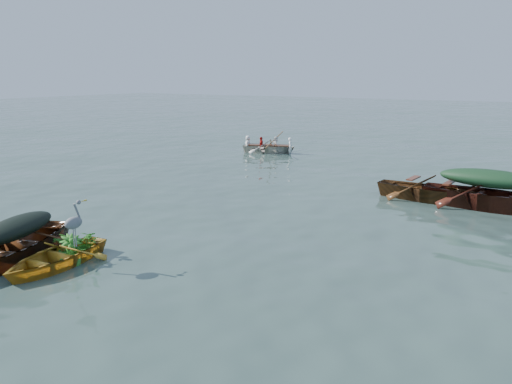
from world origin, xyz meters
TOP-DOWN VIEW (x-y plane):
  - ground at (0.00, 0.00)m, footprint 140.00×140.00m
  - yellow_dinghy at (-2.13, -3.56)m, footprint 1.49×3.04m
  - dark_covered_boat at (-3.17, -3.68)m, footprint 2.80×4.29m
  - green_tarp_boat at (4.77, 5.78)m, footprint 5.22×1.94m
  - open_wooden_boat at (3.13, 5.89)m, footprint 4.63×1.85m
  - rowed_boat at (-5.88, 11.73)m, footprint 3.79×2.21m
  - dark_tarp_cover at (-3.17, -3.68)m, footprint 1.54×2.36m
  - green_tarp_cover at (4.77, 5.78)m, footprint 2.87×1.06m
  - thwart_benches at (3.13, 5.89)m, footprint 2.33×1.07m
  - heron at (-1.59, -3.47)m, footprint 0.31×0.42m
  - dinghy_weeds at (-2.14, -3.01)m, footprint 0.76×0.95m
  - rowers at (-5.88, 11.73)m, footprint 2.72×1.75m
  - oars at (-5.88, 11.73)m, footprint 1.41×2.65m

SIDE VIEW (x-z plane):
  - ground at x=0.00m, z-range 0.00..0.00m
  - yellow_dinghy at x=-2.13m, z-range -0.39..0.39m
  - dark_covered_boat at x=-3.17m, z-range -0.51..0.51m
  - green_tarp_boat at x=4.77m, z-range -0.62..0.62m
  - open_wooden_boat at x=3.13m, z-range -0.53..0.53m
  - rowed_boat at x=-5.88m, z-range -0.41..0.41m
  - oars at x=-5.88m, z-range 0.41..0.47m
  - thwart_benches at x=3.13m, z-range 0.53..0.57m
  - dinghy_weeds at x=-2.14m, z-range 0.39..0.99m
  - dark_tarp_cover at x=-3.17m, z-range 0.51..0.91m
  - rowers at x=-5.88m, z-range 0.41..1.17m
  - heron at x=-1.59m, z-range 0.39..1.31m
  - green_tarp_cover at x=4.77m, z-range 0.62..1.14m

